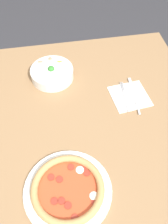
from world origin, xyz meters
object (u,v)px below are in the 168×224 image
(pizza, at_px, (68,189))
(knife, at_px, (135,97))
(fork, at_px, (125,97))
(bowl, at_px, (52,73))

(pizza, distance_m, knife, 0.53)
(fork, bearing_deg, pizza, 145.75)
(fork, height_order, knife, same)
(pizza, relative_size, bowl, 1.50)
(fork, bearing_deg, bowl, 63.70)
(knife, bearing_deg, fork, 84.62)
(bowl, xyz_separation_m, knife, (0.36, -0.20, -0.03))
(pizza, xyz_separation_m, knife, (0.37, 0.39, -0.01))
(pizza, bearing_deg, knife, 46.75)
(bowl, height_order, knife, bowl)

